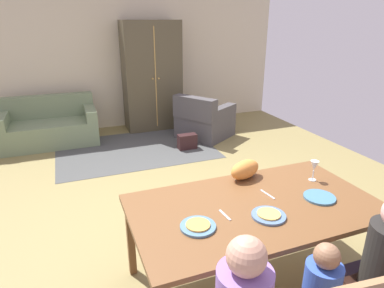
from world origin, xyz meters
name	(u,v)px	position (x,y,z in m)	size (l,w,h in m)	color
ground_plane	(172,190)	(0.00, 0.46, -0.01)	(6.60, 6.11, 0.02)	olive
back_wall	(123,60)	(0.00, 3.56, 1.35)	(6.60, 0.10, 2.70)	beige
dining_table	(255,212)	(0.11, -1.36, 0.70)	(1.93, 1.07, 0.76)	brown
plate_near_man	(198,226)	(-0.42, -1.48, 0.77)	(0.25, 0.25, 0.02)	teal
pizza_near_man	(198,225)	(-0.42, -1.48, 0.78)	(0.17, 0.17, 0.01)	gold
plate_near_child	(269,216)	(0.11, -1.54, 0.77)	(0.25, 0.25, 0.02)	#51709A
pizza_near_child	(269,214)	(0.11, -1.54, 0.78)	(0.17, 0.17, 0.01)	gold
plate_near_woman	(319,197)	(0.64, -1.46, 0.77)	(0.25, 0.25, 0.02)	teal
wine_glass	(314,167)	(0.80, -1.18, 0.89)	(0.07, 0.07, 0.19)	silver
fork	(225,215)	(-0.18, -1.41, 0.76)	(0.02, 0.15, 0.01)	silver
knife	(267,194)	(0.28, -1.26, 0.76)	(0.01, 0.17, 0.01)	silver
person_woman	(379,275)	(0.64, -2.09, 0.51)	(0.30, 0.40, 1.11)	#332B45
cat	(245,169)	(0.26, -0.93, 0.84)	(0.32, 0.16, 0.17)	orange
area_rug	(136,149)	(-0.15, 2.06, 0.00)	(2.60, 1.80, 0.01)	#454746
couch	(50,127)	(-1.50, 2.92, 0.30)	(1.61, 0.86, 0.82)	#6F815E
armchair	(204,121)	(1.20, 2.23, 0.32)	(1.18, 1.18, 0.82)	#484547
armoire	(152,76)	(0.48, 3.17, 1.05)	(1.10, 0.59, 2.10)	#4C4430
handbag	(187,142)	(0.70, 1.76, 0.13)	(0.32, 0.16, 0.26)	black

